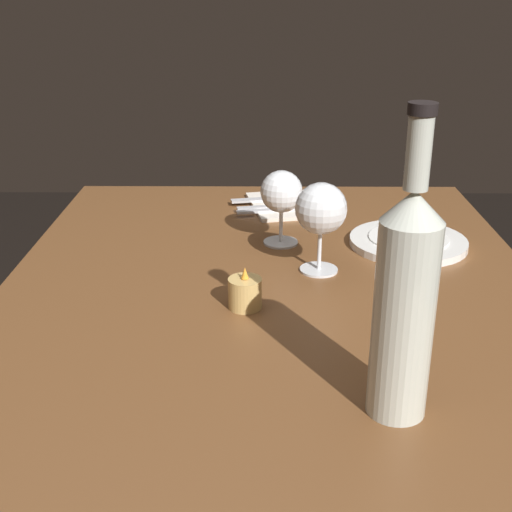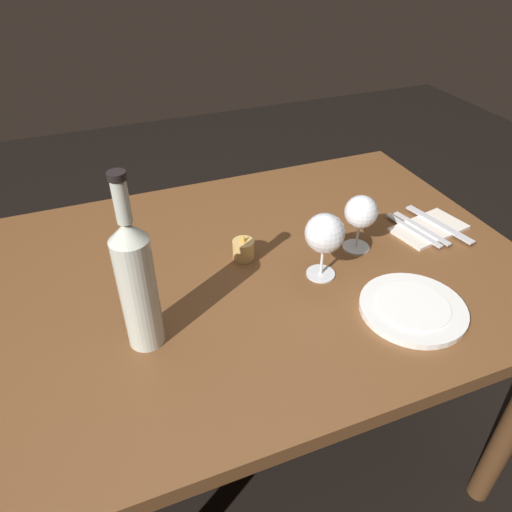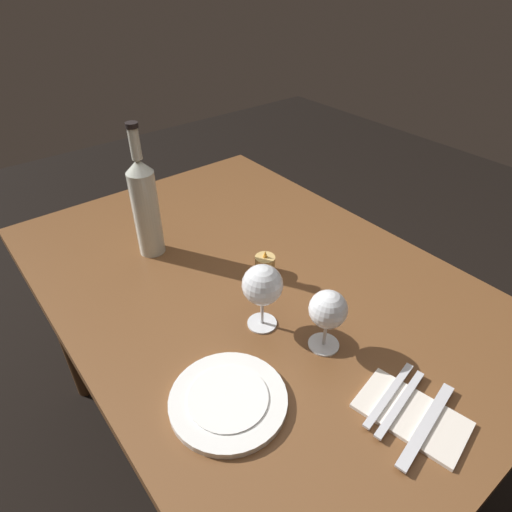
{
  "view_description": "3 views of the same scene",
  "coord_description": "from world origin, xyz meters",
  "px_view_note": "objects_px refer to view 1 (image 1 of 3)",
  "views": [
    {
      "loc": [
        -0.94,
        0.02,
        1.21
      ],
      "look_at": [
        -0.01,
        0.03,
        0.83
      ],
      "focal_mm": 47.72,
      "sensor_mm": 36.0,
      "label": 1
    },
    {
      "loc": [
        -0.31,
        -0.83,
        1.42
      ],
      "look_at": [
        -0.01,
        -0.07,
        0.83
      ],
      "focal_mm": 33.66,
      "sensor_mm": 36.0,
      "label": 2
    },
    {
      "loc": [
        0.68,
        -0.53,
        1.44
      ],
      "look_at": [
        0.02,
        -0.01,
        0.83
      ],
      "focal_mm": 30.65,
      "sensor_mm": 36.0,
      "label": 3
    }
  ],
  "objects_px": {
    "table_knife": "(277,199)",
    "fork_inner": "(278,206)",
    "folded_napkin": "(278,205)",
    "wine_glass_right": "(321,210)",
    "wine_glass_left": "(281,193)",
    "dinner_plate": "(408,242)",
    "votive_candle": "(245,295)",
    "wine_bottle": "(405,300)",
    "fork_outer": "(278,210)"
  },
  "relations": [
    {
      "from": "fork_outer",
      "to": "table_knife",
      "type": "distance_m",
      "value": 0.08
    },
    {
      "from": "wine_glass_right",
      "to": "wine_bottle",
      "type": "xyz_separation_m",
      "value": [
        -0.41,
        -0.06,
        0.03
      ]
    },
    {
      "from": "wine_glass_left",
      "to": "dinner_plate",
      "type": "bearing_deg",
      "value": -92.19
    },
    {
      "from": "dinner_plate",
      "to": "wine_glass_left",
      "type": "bearing_deg",
      "value": 87.81
    },
    {
      "from": "wine_glass_left",
      "to": "fork_outer",
      "type": "bearing_deg",
      "value": 0.37
    },
    {
      "from": "votive_candle",
      "to": "fork_inner",
      "type": "bearing_deg",
      "value": -7.39
    },
    {
      "from": "votive_candle",
      "to": "fork_outer",
      "type": "relative_size",
      "value": 0.37
    },
    {
      "from": "votive_candle",
      "to": "table_knife",
      "type": "bearing_deg",
      "value": -6.62
    },
    {
      "from": "votive_candle",
      "to": "folded_napkin",
      "type": "distance_m",
      "value": 0.5
    },
    {
      "from": "votive_candle",
      "to": "folded_napkin",
      "type": "relative_size",
      "value": 0.32
    },
    {
      "from": "votive_candle",
      "to": "fork_inner",
      "type": "distance_m",
      "value": 0.47
    },
    {
      "from": "wine_glass_left",
      "to": "table_knife",
      "type": "relative_size",
      "value": 0.68
    },
    {
      "from": "wine_bottle",
      "to": "fork_outer",
      "type": "relative_size",
      "value": 2.0
    },
    {
      "from": "folded_napkin",
      "to": "fork_inner",
      "type": "height_order",
      "value": "fork_inner"
    },
    {
      "from": "wine_glass_left",
      "to": "wine_bottle",
      "type": "relative_size",
      "value": 0.4
    },
    {
      "from": "fork_inner",
      "to": "votive_candle",
      "type": "bearing_deg",
      "value": 172.61
    },
    {
      "from": "fork_inner",
      "to": "fork_outer",
      "type": "bearing_deg",
      "value": 180.0
    },
    {
      "from": "fork_inner",
      "to": "dinner_plate",
      "type": "bearing_deg",
      "value": -129.97
    },
    {
      "from": "folded_napkin",
      "to": "table_knife",
      "type": "bearing_deg",
      "value": 0.0
    },
    {
      "from": "wine_bottle",
      "to": "table_knife",
      "type": "relative_size",
      "value": 1.71
    },
    {
      "from": "dinner_plate",
      "to": "table_knife",
      "type": "xyz_separation_m",
      "value": [
        0.26,
        0.24,
        0.0
      ]
    },
    {
      "from": "fork_inner",
      "to": "table_knife",
      "type": "bearing_deg",
      "value": 0.0
    },
    {
      "from": "wine_glass_right",
      "to": "dinner_plate",
      "type": "bearing_deg",
      "value": -55.86
    },
    {
      "from": "wine_glass_left",
      "to": "folded_napkin",
      "type": "distance_m",
      "value": 0.24
    },
    {
      "from": "wine_glass_left",
      "to": "votive_candle",
      "type": "xyz_separation_m",
      "value": [
        -0.27,
        0.06,
        -0.08
      ]
    },
    {
      "from": "table_knife",
      "to": "fork_inner",
      "type": "bearing_deg",
      "value": 180.0
    },
    {
      "from": "folded_napkin",
      "to": "wine_glass_right",
      "type": "bearing_deg",
      "value": -169.66
    },
    {
      "from": "folded_napkin",
      "to": "fork_outer",
      "type": "distance_m",
      "value": 0.05
    },
    {
      "from": "wine_glass_right",
      "to": "votive_candle",
      "type": "bearing_deg",
      "value": 139.29
    },
    {
      "from": "wine_bottle",
      "to": "wine_glass_right",
      "type": "bearing_deg",
      "value": 8.11
    },
    {
      "from": "wine_glass_left",
      "to": "dinner_plate",
      "type": "xyz_separation_m",
      "value": [
        -0.01,
        -0.24,
        -0.09
      ]
    },
    {
      "from": "wine_glass_left",
      "to": "votive_candle",
      "type": "bearing_deg",
      "value": 167.31
    },
    {
      "from": "wine_glass_left",
      "to": "table_knife",
      "type": "distance_m",
      "value": 0.26
    },
    {
      "from": "votive_candle",
      "to": "folded_napkin",
      "type": "bearing_deg",
      "value": -7.02
    },
    {
      "from": "wine_glass_left",
      "to": "fork_outer",
      "type": "distance_m",
      "value": 0.19
    },
    {
      "from": "wine_glass_left",
      "to": "wine_glass_right",
      "type": "relative_size",
      "value": 0.91
    },
    {
      "from": "wine_glass_left",
      "to": "folded_napkin",
      "type": "bearing_deg",
      "value": 0.29
    },
    {
      "from": "fork_outer",
      "to": "votive_candle",
      "type": "bearing_deg",
      "value": 172.2
    },
    {
      "from": "wine_glass_left",
      "to": "dinner_plate",
      "type": "distance_m",
      "value": 0.26
    },
    {
      "from": "dinner_plate",
      "to": "folded_napkin",
      "type": "distance_m",
      "value": 0.33
    },
    {
      "from": "votive_candle",
      "to": "fork_outer",
      "type": "bearing_deg",
      "value": -7.8
    },
    {
      "from": "dinner_plate",
      "to": "table_knife",
      "type": "height_order",
      "value": "dinner_plate"
    },
    {
      "from": "fork_inner",
      "to": "wine_glass_right",
      "type": "bearing_deg",
      "value": -168.88
    },
    {
      "from": "folded_napkin",
      "to": "fork_inner",
      "type": "distance_m",
      "value": 0.03
    },
    {
      "from": "fork_outer",
      "to": "wine_glass_left",
      "type": "bearing_deg",
      "value": -179.63
    },
    {
      "from": "wine_glass_right",
      "to": "folded_napkin",
      "type": "distance_m",
      "value": 0.37
    },
    {
      "from": "wine_glass_right",
      "to": "dinner_plate",
      "type": "height_order",
      "value": "wine_glass_right"
    },
    {
      "from": "wine_glass_left",
      "to": "fork_outer",
      "type": "height_order",
      "value": "wine_glass_left"
    },
    {
      "from": "dinner_plate",
      "to": "fork_inner",
      "type": "distance_m",
      "value": 0.32
    },
    {
      "from": "wine_bottle",
      "to": "folded_napkin",
      "type": "height_order",
      "value": "wine_bottle"
    }
  ]
}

